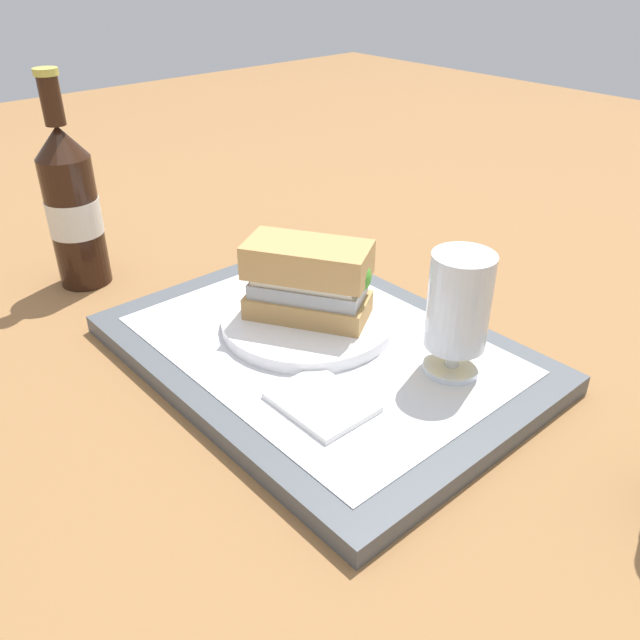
# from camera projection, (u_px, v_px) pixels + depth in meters

# --- Properties ---
(ground_plane) EXTENTS (3.00, 3.00, 0.00)m
(ground_plane) POSITION_uv_depth(u_px,v_px,m) (320.00, 360.00, 0.71)
(ground_plane) COLOR olive
(tray) EXTENTS (0.44, 0.32, 0.02)m
(tray) POSITION_uv_depth(u_px,v_px,m) (320.00, 352.00, 0.70)
(tray) COLOR #4C5156
(tray) RESTS_ON ground_plane
(placemat) EXTENTS (0.38, 0.27, 0.00)m
(placemat) POSITION_uv_depth(u_px,v_px,m) (320.00, 344.00, 0.70)
(placemat) COLOR silver
(placemat) RESTS_ON tray
(plate) EXTENTS (0.19, 0.19, 0.01)m
(plate) POSITION_uv_depth(u_px,v_px,m) (308.00, 320.00, 0.72)
(plate) COLOR white
(plate) RESTS_ON placemat
(sandwich) EXTENTS (0.14, 0.12, 0.08)m
(sandwich) POSITION_uv_depth(u_px,v_px,m) (311.00, 280.00, 0.70)
(sandwich) COLOR tan
(sandwich) RESTS_ON plate
(beer_glass) EXTENTS (0.06, 0.06, 0.12)m
(beer_glass) POSITION_uv_depth(u_px,v_px,m) (458.00, 309.00, 0.62)
(beer_glass) COLOR silver
(beer_glass) RESTS_ON placemat
(napkin_folded) EXTENTS (0.09, 0.07, 0.01)m
(napkin_folded) POSITION_uv_depth(u_px,v_px,m) (322.00, 402.00, 0.60)
(napkin_folded) COLOR white
(napkin_folded) RESTS_ON placemat
(second_bottle) EXTENTS (0.07, 0.07, 0.27)m
(second_bottle) POSITION_uv_depth(u_px,v_px,m) (72.00, 206.00, 0.81)
(second_bottle) COLOR black
(second_bottle) RESTS_ON ground_plane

